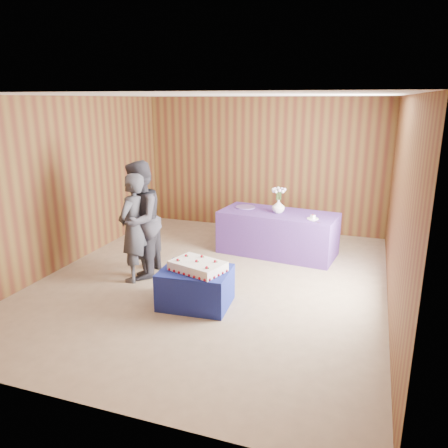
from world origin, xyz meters
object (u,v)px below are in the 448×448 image
at_px(serving_table, 278,233).
at_px(vase, 278,206).
at_px(guest_right, 139,220).
at_px(cake_table, 196,287).
at_px(sheet_cake, 198,266).
at_px(guest_left, 134,228).

relative_size(serving_table, vase, 8.67).
relative_size(serving_table, guest_right, 1.12).
height_order(cake_table, guest_right, guest_right).
bearing_deg(sheet_cake, cake_table, -178.86).
height_order(serving_table, sheet_cake, serving_table).
relative_size(serving_table, guest_left, 1.23).
bearing_deg(guest_left, guest_right, 179.38).
distance_m(cake_table, guest_right, 1.49).
bearing_deg(guest_right, vase, 123.86).
bearing_deg(sheet_cake, guest_right, 168.42).
bearing_deg(guest_left, cake_table, 69.66).
distance_m(cake_table, vase, 2.48).
xyz_separation_m(vase, guest_left, (-1.78, -1.83, -0.05)).
height_order(serving_table, guest_right, guest_right).
height_order(serving_table, vase, vase).
xyz_separation_m(cake_table, vase, (0.59, 2.33, 0.62)).
height_order(sheet_cake, vase, vase).
bearing_deg(serving_table, vase, -92.31).
xyz_separation_m(serving_table, guest_right, (-1.77, -1.69, 0.52)).
bearing_deg(guest_right, cake_table, 51.47).
distance_m(vase, guest_right, 2.43).
bearing_deg(sheet_cake, guest_left, 174.49).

